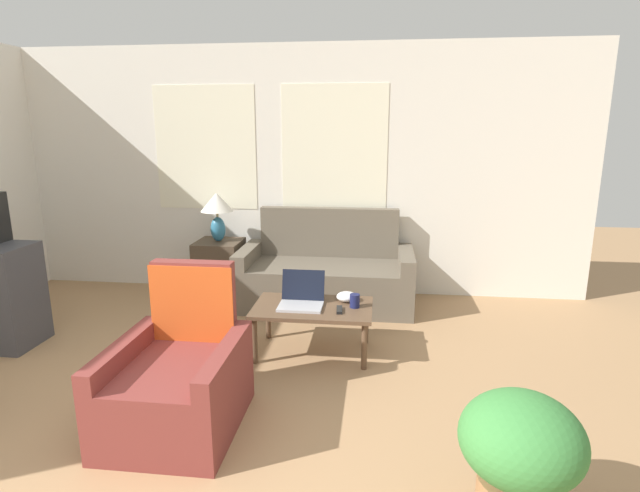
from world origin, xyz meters
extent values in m
cube|color=white|center=(0.00, 3.83, 1.30)|extent=(6.54, 0.05, 2.60)
cube|color=white|center=(-0.78, 3.81, 1.55)|extent=(1.10, 0.01, 1.30)
cube|color=white|center=(0.61, 3.81, 1.55)|extent=(1.10, 0.01, 1.30)
cube|color=#665B4C|center=(0.57, 3.34, 0.21)|extent=(1.45, 0.81, 0.43)
cube|color=#665B4C|center=(0.57, 3.69, 0.47)|extent=(1.45, 0.12, 0.95)
cube|color=#665B4C|center=(-0.22, 3.34, 0.29)|extent=(0.14, 0.81, 0.58)
cube|color=#665B4C|center=(1.37, 3.34, 0.29)|extent=(0.14, 0.81, 0.58)
cube|color=brown|center=(-0.08, 1.12, 0.21)|extent=(0.52, 0.84, 0.42)
cube|color=brown|center=(-0.08, 1.49, 0.47)|extent=(0.52, 0.10, 0.94)
cube|color=brown|center=(-0.39, 1.12, 0.27)|extent=(0.10, 0.84, 0.54)
cube|color=brown|center=(0.23, 1.12, 0.27)|extent=(0.10, 0.84, 0.54)
cube|color=#D1511E|center=(-0.08, 1.43, 0.58)|extent=(0.54, 0.01, 0.68)
cube|color=#4C3D2D|center=(-0.58, 3.50, 0.30)|extent=(0.46, 0.46, 0.60)
ellipsoid|color=teal|center=(-0.58, 3.50, 0.73)|extent=(0.15, 0.15, 0.26)
cylinder|color=tan|center=(-0.58, 3.50, 0.89)|extent=(0.02, 0.02, 0.06)
cone|color=white|center=(-0.58, 3.50, 1.02)|extent=(0.34, 0.34, 0.19)
cube|color=brown|center=(0.59, 2.23, 0.38)|extent=(0.93, 0.57, 0.03)
cylinder|color=brown|center=(0.17, 2.00, 0.18)|extent=(0.04, 0.04, 0.36)
cylinder|color=brown|center=(1.01, 2.00, 0.18)|extent=(0.04, 0.04, 0.36)
cylinder|color=brown|center=(0.17, 2.47, 0.18)|extent=(0.04, 0.04, 0.36)
cylinder|color=brown|center=(1.01, 2.47, 0.18)|extent=(0.04, 0.04, 0.36)
cube|color=#B7B7BC|center=(0.50, 2.19, 0.40)|extent=(0.34, 0.24, 0.02)
cube|color=black|center=(0.50, 2.34, 0.53)|extent=(0.34, 0.07, 0.24)
cylinder|color=#191E4C|center=(0.92, 2.25, 0.45)|extent=(0.08, 0.08, 0.11)
ellipsoid|color=white|center=(0.85, 2.38, 0.43)|extent=(0.16, 0.16, 0.08)
cube|color=black|center=(0.81, 2.15, 0.40)|extent=(0.06, 0.15, 0.02)
ellipsoid|color=#3D843D|center=(1.72, 0.52, 0.47)|extent=(0.53, 0.53, 0.40)
camera|label=1|loc=(1.09, -1.44, 1.77)|focal=28.00mm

